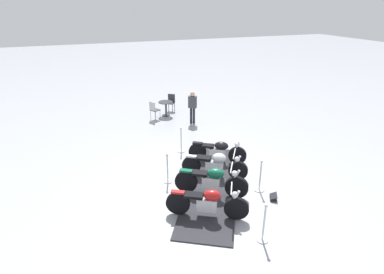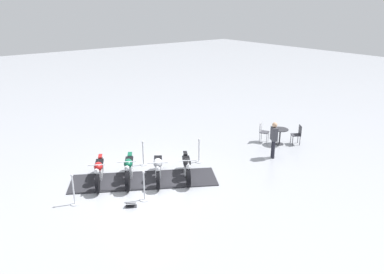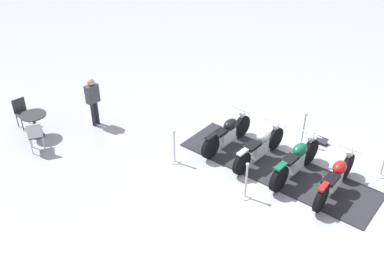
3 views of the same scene
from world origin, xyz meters
TOP-DOWN VIEW (x-y plane):
  - ground_plane at (0.00, 0.00)m, footprint 80.00×80.00m
  - display_platform at (0.00, 0.00)m, footprint 4.13×5.53m
  - motorcycle_maroon at (0.79, 1.43)m, footprint 2.07×1.23m
  - motorcycle_forest at (0.25, 0.49)m, footprint 2.00×1.35m
  - motorcycle_chrome at (-0.30, -0.45)m, footprint 1.96×1.35m
  - motorcycle_black at (-0.85, -1.40)m, footprint 1.89×1.26m
  - stanchion_left_rear at (0.14, -2.77)m, footprint 0.30×0.30m
  - stanchion_right_front at (-0.14, 2.77)m, footprint 0.30×0.30m
  - stanchion_left_mid at (1.30, -0.76)m, footprint 0.28×0.28m
  - stanchion_right_mid at (-1.30, 0.76)m, footprint 0.35×0.35m
  - info_placard at (-1.43, 1.35)m, footprint 0.36×0.42m
  - cafe_table at (-0.51, -7.13)m, footprint 0.76×0.76m
  - cafe_chair_near_table at (-1.00, -7.79)m, footprint 0.56×0.56m
  - cafe_chair_across_table at (0.22, -6.75)m, footprint 0.54×0.54m
  - bystander_person at (-1.43, -5.60)m, footprint 0.46×0.40m

SIDE VIEW (x-z plane):
  - ground_plane at x=0.00m, z-range 0.00..0.00m
  - display_platform at x=0.00m, z-range 0.00..0.04m
  - info_placard at x=-1.43m, z-range -0.03..0.14m
  - stanchion_right_mid at x=-1.30m, z-range -0.21..0.87m
  - stanchion_left_rear at x=0.14m, z-range -0.16..0.88m
  - stanchion_left_mid at x=1.30m, z-range -0.14..0.91m
  - stanchion_right_front at x=-0.14m, z-range -0.16..0.94m
  - motorcycle_black at x=-0.85m, z-range -0.01..0.97m
  - motorcycle_maroon at x=0.79m, z-range 0.00..1.00m
  - motorcycle_chrome at x=-0.30m, z-range 0.03..0.99m
  - motorcycle_forest at x=0.25m, z-range 0.00..1.04m
  - cafe_chair_near_table at x=-1.00m, z-range 0.07..0.99m
  - cafe_chair_across_table at x=0.22m, z-range 0.08..1.04m
  - cafe_table at x=-0.51m, z-range 0.19..0.95m
  - bystander_person at x=-1.43m, z-range 0.15..1.76m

